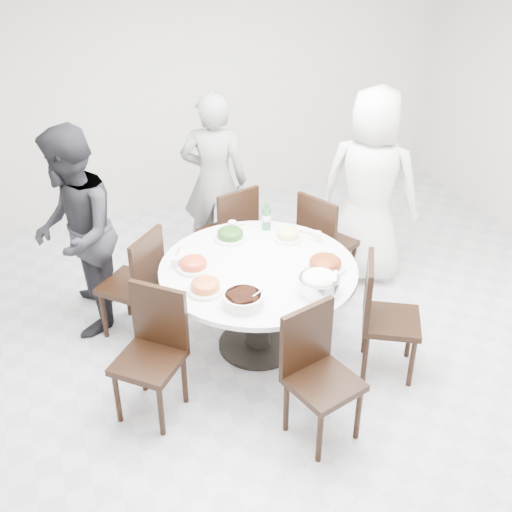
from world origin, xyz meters
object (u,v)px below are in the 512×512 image
object	(u,v)px
diner_middle	(214,181)
diner_left	(75,233)
soup_bowl	(243,300)
chair_n	(227,231)
dining_table	(258,308)
chair_nw	(130,283)
chair_sw	(148,359)
chair_ne	(329,240)
chair_se	(392,318)
diner_right	(370,187)
chair_s	(324,381)
beverage_bottle	(266,215)
rice_bowl	(319,285)

from	to	relation	value
diner_middle	diner_left	xyz separation A→B (m)	(-1.34, -0.62, 0.02)
diner_left	soup_bowl	xyz separation A→B (m)	(0.98, -1.21, -0.07)
chair_n	soup_bowl	size ratio (longest dim) A/B	3.36
dining_table	chair_nw	world-z (taller)	chair_nw
chair_nw	diner_left	xyz separation A→B (m)	(-0.35, 0.25, 0.39)
chair_sw	soup_bowl	size ratio (longest dim) A/B	3.36
chair_ne	chair_nw	distance (m)	1.80
chair_nw	diner_middle	distance (m)	1.36
chair_ne	chair_sw	world-z (taller)	same
chair_se	diner_right	distance (m)	1.45
dining_table	chair_n	xyz separation A→B (m)	(0.10, 1.09, 0.10)
chair_sw	chair_se	bearing A→B (deg)	36.73
diner_right	diner_middle	distance (m)	1.42
chair_s	diner_middle	bearing A→B (deg)	73.36
chair_n	chair_ne	bearing A→B (deg)	133.56
soup_bowl	beverage_bottle	distance (m)	1.11
dining_table	diner_left	world-z (taller)	diner_left
rice_bowl	chair_nw	bearing A→B (deg)	139.43
beverage_bottle	chair_s	bearing A→B (deg)	-97.26
chair_sw	chair_se	xyz separation A→B (m)	(1.79, -0.16, 0.00)
chair_se	diner_left	xyz separation A→B (m)	(-2.08, 1.39, 0.39)
diner_right	rice_bowl	distance (m)	1.56
diner_right	beverage_bottle	xyz separation A→B (m)	(-1.05, -0.16, -0.02)
chair_ne	rice_bowl	bearing A→B (deg)	124.32
dining_table	beverage_bottle	xyz separation A→B (m)	(0.27, 0.54, 0.50)
chair_n	diner_right	world-z (taller)	diner_right
diner_middle	chair_se	bearing A→B (deg)	133.08
chair_se	diner_right	world-z (taller)	diner_right
chair_ne	diner_middle	xyz separation A→B (m)	(-0.82, 0.79, 0.37)
chair_n	chair_sw	size ratio (longest dim) A/B	1.00
chair_s	diner_left	distance (m)	2.29
chair_ne	rice_bowl	size ratio (longest dim) A/B	3.26
diner_middle	diner_left	world-z (taller)	diner_left
diner_middle	soup_bowl	xyz separation A→B (m)	(-0.36, -1.84, -0.05)
chair_ne	diner_right	xyz separation A→B (m)	(0.42, 0.08, 0.42)
dining_table	diner_right	bearing A→B (deg)	27.91
soup_bowl	rice_bowl	bearing A→B (deg)	-4.48
dining_table	chair_nw	bearing A→B (deg)	148.75
chair_n	rice_bowl	world-z (taller)	chair_n
chair_nw	soup_bowl	size ratio (longest dim) A/B	3.36
dining_table	diner_left	size ratio (longest dim) A/B	0.87
diner_right	rice_bowl	world-z (taller)	diner_right
chair_ne	chair_s	bearing A→B (deg)	127.38
chair_n	beverage_bottle	bearing A→B (deg)	91.45
soup_bowl	chair_se	bearing A→B (deg)	-9.01
diner_right	diner_middle	bearing A→B (deg)	9.75
chair_ne	chair_s	xyz separation A→B (m)	(-0.83, -1.66, 0.00)
chair_n	beverage_bottle	world-z (taller)	beverage_bottle
beverage_bottle	soup_bowl	bearing A→B (deg)	-119.23
diner_left	soup_bowl	size ratio (longest dim) A/B	6.14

